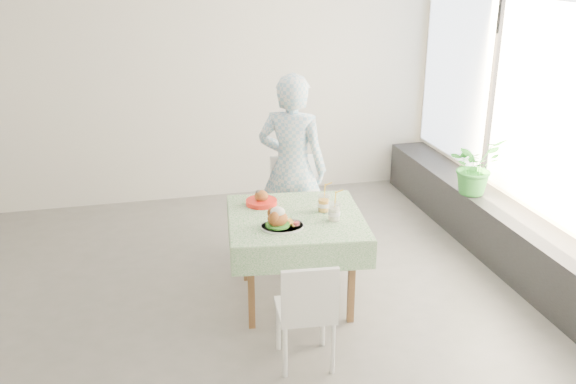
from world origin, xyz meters
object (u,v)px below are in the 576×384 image
object	(u,v)px
cafe_table	(296,248)
chair_near	(305,331)
juice_cup_orange	(324,204)
diner	(292,169)
main_dish	(280,221)
potted_plant	(474,166)
chair_far	(297,227)

from	to	relation	value
cafe_table	chair_near	xyz separation A→B (m)	(-0.15, -0.85, -0.21)
juice_cup_orange	diner	bearing A→B (deg)	95.46
chair_near	main_dish	xyz separation A→B (m)	(-0.02, 0.65, 0.55)
cafe_table	diner	world-z (taller)	diner
diner	juice_cup_orange	size ratio (longest dim) A/B	6.24
main_dish	potted_plant	distance (m)	2.30
chair_near	juice_cup_orange	xyz separation A→B (m)	(0.39, 0.89, 0.56)
main_dish	potted_plant	bearing A→B (deg)	23.34
chair_near	main_dish	size ratio (longest dim) A/B	2.43
chair_far	juice_cup_orange	size ratio (longest dim) A/B	3.34
cafe_table	chair_near	world-z (taller)	chair_near
cafe_table	potted_plant	xyz separation A→B (m)	(1.94, 0.71, 0.31)
cafe_table	main_dish	world-z (taller)	main_dish
cafe_table	diner	bearing A→B (deg)	78.00
juice_cup_orange	potted_plant	size ratio (longest dim) A/B	0.51
chair_far	main_dish	xyz separation A→B (m)	(-0.39, -1.00, 0.51)
diner	chair_far	bearing A→B (deg)	-136.89
chair_near	diner	size ratio (longest dim) A/B	0.46
chair_far	cafe_table	bearing A→B (deg)	-105.32
cafe_table	chair_near	size ratio (longest dim) A/B	1.45
chair_far	potted_plant	world-z (taller)	potted_plant
juice_cup_orange	chair_near	bearing A→B (deg)	-113.46
chair_far	potted_plant	distance (m)	1.79
chair_far	chair_near	distance (m)	1.69
chair_near	juice_cup_orange	size ratio (longest dim) A/B	2.89
cafe_table	juice_cup_orange	xyz separation A→B (m)	(0.24, 0.04, 0.35)
chair_near	main_dish	world-z (taller)	main_dish
chair_near	diner	world-z (taller)	diner
chair_far	diner	distance (m)	0.58
potted_plant	juice_cup_orange	bearing A→B (deg)	-158.39
diner	main_dish	bearing A→B (deg)	101.49
chair_far	chair_near	xyz separation A→B (m)	(-0.37, -1.65, -0.04)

